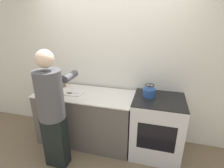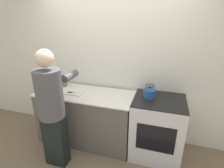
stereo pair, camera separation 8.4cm
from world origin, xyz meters
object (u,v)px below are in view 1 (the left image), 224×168
(person, at_px, (52,108))
(knife, at_px, (73,93))
(canister_jar, at_px, (62,82))
(bowl_prep, at_px, (50,88))
(oven, at_px, (156,127))
(cutting_board, at_px, (71,93))
(kettle, at_px, (149,92))

(person, xyz_separation_m, knife, (0.03, 0.53, -0.01))
(knife, height_order, canister_jar, canister_jar)
(bowl_prep, relative_size, canister_jar, 0.92)
(oven, distance_m, canister_jar, 1.75)
(oven, relative_size, cutting_board, 2.39)
(oven, height_order, canister_jar, canister_jar)
(oven, relative_size, kettle, 4.94)
(oven, relative_size, canister_jar, 5.05)
(oven, height_order, kettle, kettle)
(kettle, height_order, canister_jar, kettle)
(cutting_board, bearing_deg, canister_jar, 139.86)
(cutting_board, xyz_separation_m, knife, (0.05, -0.01, 0.01))
(bowl_prep, bearing_deg, cutting_board, -6.05)
(person, distance_m, kettle, 1.38)
(oven, bearing_deg, kettle, 163.49)
(kettle, xyz_separation_m, bowl_prep, (-1.64, -0.06, -0.10))
(oven, height_order, cutting_board, oven)
(cutting_board, bearing_deg, person, -87.77)
(oven, xyz_separation_m, person, (-1.36, -0.61, 0.45))
(cutting_board, height_order, kettle, kettle)
(oven, distance_m, bowl_prep, 1.85)
(oven, xyz_separation_m, knife, (-1.34, -0.07, 0.44))
(knife, bearing_deg, kettle, -8.01)
(person, relative_size, canister_jar, 9.10)
(person, relative_size, cutting_board, 4.31)
(person, height_order, kettle, person)
(person, bearing_deg, knife, 87.18)
(kettle, xyz_separation_m, canister_jar, (-1.51, 0.13, -0.03))
(person, height_order, bowl_prep, person)
(knife, xyz_separation_m, kettle, (1.18, 0.12, 0.11))
(knife, distance_m, kettle, 1.19)
(bowl_prep, bearing_deg, kettle, 2.21)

